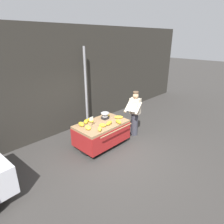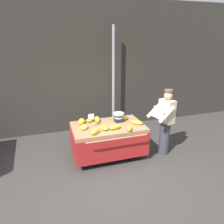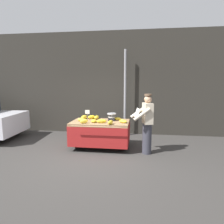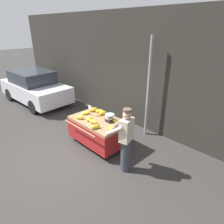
{
  "view_description": "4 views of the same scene",
  "coord_description": "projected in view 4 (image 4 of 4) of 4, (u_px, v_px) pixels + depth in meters",
  "views": [
    {
      "loc": [
        -3.82,
        -3.55,
        3.54
      ],
      "look_at": [
        0.73,
        0.85,
        1.08
      ],
      "focal_mm": 31.17,
      "sensor_mm": 36.0,
      "label": 1
    },
    {
      "loc": [
        -1.15,
        -3.72,
        2.89
      ],
      "look_at": [
        0.25,
        0.69,
        1.23
      ],
      "focal_mm": 33.66,
      "sensor_mm": 36.0,
      "label": 2
    },
    {
      "loc": [
        1.37,
        -5.09,
        2.03
      ],
      "look_at": [
        0.56,
        0.77,
        1.15
      ],
      "focal_mm": 31.9,
      "sensor_mm": 36.0,
      "label": 3
    },
    {
      "loc": [
        4.36,
        -2.66,
        3.47
      ],
      "look_at": [
        0.63,
        0.97,
        1.19
      ],
      "focal_mm": 31.93,
      "sensor_mm": 36.0,
      "label": 4
    }
  ],
  "objects": [
    {
      "name": "weighing_scale",
      "position": [
        110.0,
        118.0,
        5.85
      ],
      "size": [
        0.28,
        0.28,
        0.24
      ],
      "color": "black",
      "rests_on": "banana_cart"
    },
    {
      "name": "banana_bunch_2",
      "position": [
        94.0,
        109.0,
        6.58
      ],
      "size": [
        0.22,
        0.32,
        0.13
      ],
      "primitive_type": "ellipsoid",
      "rotation": [
        0.0,
        0.0,
        2.9
      ],
      "color": "gold",
      "rests_on": "banana_cart"
    },
    {
      "name": "parked_car",
      "position": [
        35.0,
        87.0,
        9.51
      ],
      "size": [
        3.98,
        1.9,
        1.51
      ],
      "color": "silver",
      "rests_on": "ground"
    },
    {
      "name": "banana_cart",
      "position": [
        98.0,
        126.0,
        6.1
      ],
      "size": [
        1.77,
        1.27,
        0.85
      ],
      "color": "#93704C",
      "rests_on": "ground"
    },
    {
      "name": "banana_bunch_7",
      "position": [
        89.0,
        119.0,
        5.95
      ],
      "size": [
        0.24,
        0.27,
        0.1
      ],
      "primitive_type": "ellipsoid",
      "rotation": [
        0.0,
        0.0,
        0.4
      ],
      "color": "gold",
      "rests_on": "banana_cart"
    },
    {
      "name": "price_sign",
      "position": [
        90.0,
        108.0,
        6.2
      ],
      "size": [
        0.14,
        0.01,
        0.34
      ],
      "color": "#997A51",
      "rests_on": "banana_cart"
    },
    {
      "name": "street_pole",
      "position": [
        148.0,
        89.0,
        6.28
      ],
      "size": [
        0.09,
        0.09,
        3.23
      ],
      "primitive_type": "cylinder",
      "color": "gray",
      "rests_on": "ground"
    },
    {
      "name": "vendor_person",
      "position": [
        126.0,
        140.0,
        4.88
      ],
      "size": [
        0.66,
        0.61,
        1.71
      ],
      "color": "#383842",
      "rests_on": "ground"
    },
    {
      "name": "ground_plane",
      "position": [
        74.0,
        151.0,
        5.95
      ],
      "size": [
        60.0,
        60.0,
        0.0
      ],
      "primitive_type": "plane",
      "color": "#383533"
    },
    {
      "name": "banana_bunch_8",
      "position": [
        116.0,
        121.0,
        5.83
      ],
      "size": [
        0.26,
        0.16,
        0.09
      ],
      "primitive_type": "ellipsoid",
      "rotation": [
        0.0,
        0.0,
        1.6
      ],
      "color": "gold",
      "rests_on": "banana_cart"
    },
    {
      "name": "banana_bunch_3",
      "position": [
        96.0,
        127.0,
        5.47
      ],
      "size": [
        0.17,
        0.3,
        0.12
      ],
      "primitive_type": "ellipsoid",
      "rotation": [
        0.0,
        0.0,
        2.93
      ],
      "color": "gold",
      "rests_on": "banana_cart"
    },
    {
      "name": "back_wall",
      "position": [
        137.0,
        71.0,
        6.95
      ],
      "size": [
        16.0,
        0.24,
        3.98
      ],
      "primitive_type": "cube",
      "color": "#2D2B26",
      "rests_on": "ground"
    },
    {
      "name": "banana_bunch_4",
      "position": [
        112.0,
        128.0,
        5.44
      ],
      "size": [
        0.33,
        0.33,
        0.09
      ],
      "primitive_type": "ellipsoid",
      "rotation": [
        0.0,
        0.0,
        0.77
      ],
      "color": "yellow",
      "rests_on": "banana_cart"
    },
    {
      "name": "banana_bunch_6",
      "position": [
        93.0,
        122.0,
        5.76
      ],
      "size": [
        0.31,
        0.17,
        0.12
      ],
      "primitive_type": "ellipsoid",
      "rotation": [
        0.0,
        0.0,
        1.78
      ],
      "color": "gold",
      "rests_on": "banana_cart"
    },
    {
      "name": "banana_bunch_0",
      "position": [
        100.0,
        111.0,
        6.46
      ],
      "size": [
        0.28,
        0.28,
        0.12
      ],
      "primitive_type": "ellipsoid",
      "rotation": [
        0.0,
        0.0,
        2.36
      ],
      "color": "gold",
      "rests_on": "banana_cart"
    },
    {
      "name": "banana_bunch_1",
      "position": [
        85.0,
        113.0,
        6.37
      ],
      "size": [
        0.24,
        0.3,
        0.1
      ],
      "primitive_type": "ellipsoid",
      "rotation": [
        0.0,
        0.0,
        2.8
      ],
      "color": "yellow",
      "rests_on": "banana_cart"
    },
    {
      "name": "banana_bunch_5",
      "position": [
        102.0,
        113.0,
        6.33
      ],
      "size": [
        0.15,
        0.31,
        0.12
      ],
      "primitive_type": "ellipsoid",
      "rotation": [
        0.0,
        0.0,
        3.04
      ],
      "color": "yellow",
      "rests_on": "banana_cart"
    },
    {
      "name": "banana_bunch_9",
      "position": [
        80.0,
        117.0,
        6.02
      ],
      "size": [
        0.26,
        0.25,
        0.13
      ],
      "primitive_type": "ellipsoid",
      "rotation": [
        0.0,
        0.0,
        2.32
      ],
      "color": "yellow",
      "rests_on": "banana_cart"
    }
  ]
}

